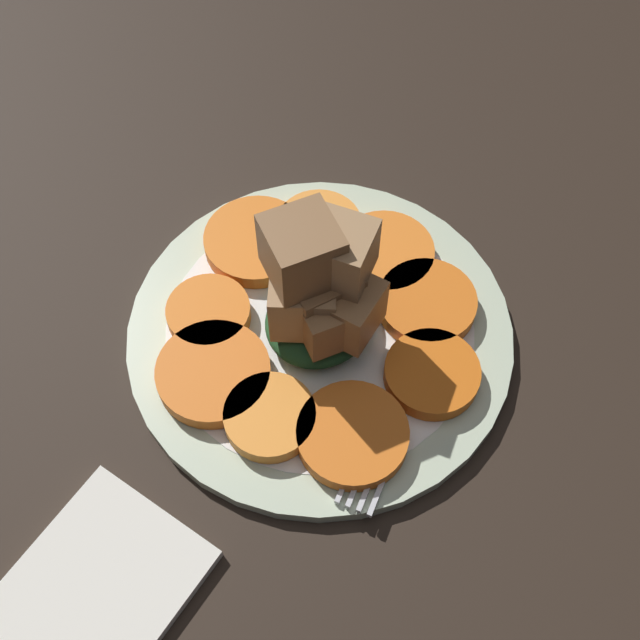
% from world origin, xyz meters
% --- Properties ---
extents(table_slab, '(1.20, 1.20, 0.02)m').
position_xyz_m(table_slab, '(0.00, 0.00, 0.01)').
color(table_slab, black).
rests_on(table_slab, ground).
extents(plate, '(0.25, 0.25, 0.01)m').
position_xyz_m(plate, '(0.00, 0.00, 0.03)').
color(plate, beige).
rests_on(plate, table_slab).
extents(carrot_slice_0, '(0.07, 0.07, 0.01)m').
position_xyz_m(carrot_slice_0, '(0.03, 0.07, 0.04)').
color(carrot_slice_0, orange).
rests_on(carrot_slice_0, plate).
extents(carrot_slice_1, '(0.06, 0.06, 0.01)m').
position_xyz_m(carrot_slice_1, '(-0.03, 0.07, 0.04)').
color(carrot_slice_1, orange).
rests_on(carrot_slice_1, plate).
extents(carrot_slice_2, '(0.07, 0.07, 0.01)m').
position_xyz_m(carrot_slice_2, '(-0.07, 0.04, 0.04)').
color(carrot_slice_2, orange).
rests_on(carrot_slice_2, plate).
extents(carrot_slice_3, '(0.06, 0.06, 0.01)m').
position_xyz_m(carrot_slice_3, '(-0.07, -0.01, 0.04)').
color(carrot_slice_3, orange).
rests_on(carrot_slice_3, plate).
extents(carrot_slice_4, '(0.07, 0.07, 0.01)m').
position_xyz_m(carrot_slice_4, '(-0.05, -0.06, 0.04)').
color(carrot_slice_4, orange).
rests_on(carrot_slice_4, plate).
extents(carrot_slice_5, '(0.06, 0.06, 0.01)m').
position_xyz_m(carrot_slice_5, '(0.01, -0.08, 0.04)').
color(carrot_slice_5, '#D76115').
rests_on(carrot_slice_5, plate).
extents(carrot_slice_6, '(0.07, 0.07, 0.01)m').
position_xyz_m(carrot_slice_6, '(0.05, -0.05, 0.04)').
color(carrot_slice_6, orange).
rests_on(carrot_slice_6, plate).
extents(carrot_slice_7, '(0.07, 0.07, 0.01)m').
position_xyz_m(carrot_slice_7, '(0.07, -0.01, 0.04)').
color(carrot_slice_7, orange).
rests_on(carrot_slice_7, plate).
extents(carrot_slice_8, '(0.06, 0.06, 0.01)m').
position_xyz_m(carrot_slice_8, '(0.07, 0.05, 0.04)').
color(carrot_slice_8, orange).
rests_on(carrot_slice_8, plate).
extents(center_pile, '(0.08, 0.08, 0.10)m').
position_xyz_m(center_pile, '(-0.00, -0.00, 0.08)').
color(center_pile, '#235128').
rests_on(center_pile, plate).
extents(fork, '(0.18, 0.05, 0.00)m').
position_xyz_m(fork, '(-0.01, -0.07, 0.03)').
color(fork, silver).
rests_on(fork, plate).
extents(napkin, '(0.15, 0.09, 0.01)m').
position_xyz_m(napkin, '(-0.23, 0.01, 0.02)').
color(napkin, silver).
rests_on(napkin, table_slab).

